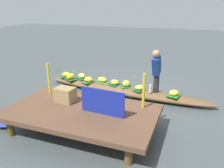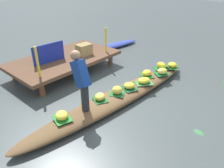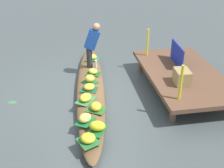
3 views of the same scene
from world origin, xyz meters
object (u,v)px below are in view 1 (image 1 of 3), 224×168
Objects in this scene: banana_bunch_0 at (82,76)px; banana_bunch_8 at (70,76)px; banana_bunch_3 at (66,74)px; water_bottle at (150,89)px; vendor_boat at (124,90)px; banana_bunch_1 at (88,79)px; banana_bunch_5 at (140,87)px; banana_bunch_6 at (102,79)px; vendor_person at (156,69)px; banana_bunch_2 at (126,84)px; market_banner at (103,102)px; banana_bunch_4 at (174,93)px; produce_crate at (65,95)px; banana_bunch_7 at (115,82)px.

banana_bunch_0 is 0.90× the size of banana_bunch_8.
banana_bunch_3 is 1.10× the size of water_bottle.
vendor_boat is 1.20m from banana_bunch_1.
banana_bunch_5 is at bearing 175.83° from banana_bunch_8.
banana_bunch_6 is 0.26× the size of vendor_person.
banana_bunch_5 is (-0.45, 0.13, -0.02)m from banana_bunch_2.
banana_bunch_3 reaches higher than banana_bunch_6.
banana_bunch_3 is (2.16, -0.25, 0.20)m from vendor_boat.
market_banner is (-1.85, 2.57, 0.41)m from banana_bunch_0.
banana_bunch_4 is 0.61× the size of produce_crate.
banana_bunch_7 is at bearing -8.08° from banana_bunch_4.
banana_bunch_4 is at bearing 175.59° from banana_bunch_5.
banana_bunch_7 is (0.31, -0.05, 0.20)m from vendor_boat.
banana_bunch_1 is at bearing 3.89° from banana_bunch_7.
banana_bunch_3 and banana_bunch_7 have the same top height.
vendor_boat is 0.37m from banana_bunch_7.
banana_bunch_7 is 1.08× the size of water_bottle.
banana_bunch_1 is at bearing 0.42° from banana_bunch_2.
banana_bunch_5 is at bearing 171.23° from vendor_boat.
banana_bunch_8 is at bearing 6.70° from banana_bunch_6.
banana_bunch_3 is at bearing -7.03° from banana_bunch_4.
produce_crate is at bearing 121.52° from banana_bunch_3.
banana_bunch_8 is at bearing 3.46° from vendor_boat.
banana_bunch_7 is 0.59× the size of produce_crate.
produce_crate reaches higher than banana_bunch_5.
banana_bunch_7 is at bearing -102.20° from produce_crate.
produce_crate is (2.26, 1.83, 0.31)m from banana_bunch_4.
banana_bunch_3 is 0.84× the size of banana_bunch_6.
water_bottle is (-2.42, 0.50, 0.03)m from banana_bunch_0.
banana_bunch_1 is at bearing -4.09° from banana_bunch_5.
vendor_person reaches higher than banana_bunch_2.
banana_bunch_0 is 1.26m from banana_bunch_7.
banana_bunch_3 is 1.02× the size of banana_bunch_7.
banana_bunch_1 is 1.01× the size of banana_bunch_4.
market_banner is 2.17× the size of produce_crate.
banana_bunch_1 is at bearing 5.17° from vendor_boat.
banana_bunch_0 reaches higher than banana_bunch_5.
market_banner is (-0.60, 2.37, 0.42)m from banana_bunch_7.
vendor_person is at bearing 172.42° from banana_bunch_3.
banana_bunch_7 reaches higher than vendor_boat.
produce_crate reaches higher than vendor_boat.
banana_bunch_2 is 2.25m from banana_bunch_3.
banana_bunch_5 is 0.77m from vendor_person.
banana_bunch_0 is at bearing -9.02° from banana_bunch_7.
market_banner is (1.21, 2.11, 0.42)m from banana_bunch_4.
water_bottle is at bearing 3.68° from banana_bunch_4.
water_bottle is (-3.02, 0.49, 0.04)m from banana_bunch_3.
banana_bunch_2 is (-1.26, -0.01, 0.01)m from banana_bunch_1.
banana_bunch_1 is (-0.37, 0.26, -0.00)m from banana_bunch_0.
banana_bunch_1 is 1.02× the size of banana_bunch_3.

